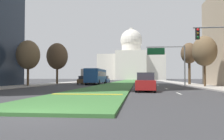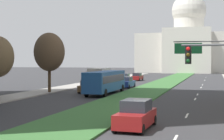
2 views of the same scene
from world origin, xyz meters
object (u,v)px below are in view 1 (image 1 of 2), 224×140
street_tree_left_mid (28,55)px  street_tree_left_far (57,56)px  street_tree_right_mid (205,51)px  sedan_distant (105,80)px  overhead_guide_sign (170,57)px  city_bus (96,75)px  sedan_far_horizon (99,79)px  sedan_very_far (105,79)px  sedan_midblock (84,80)px  sedan_lead_stopped (146,83)px  box_truck_delivery (89,76)px  capitol_building (131,62)px  street_tree_right_far (189,54)px

street_tree_left_mid → street_tree_left_far: 10.99m
street_tree_right_mid → sedan_distant: size_ratio=1.56×
overhead_guide_sign → city_bus: (-13.20, 6.64, -2.90)m
sedan_far_horizon → sedan_very_far: size_ratio=1.05×
street_tree_left_far → sedan_midblock: street_tree_left_far is taller
sedan_lead_stopped → sedan_far_horizon: bearing=104.7°
street_tree_left_far → sedan_very_far: (5.05, 32.88, -4.68)m
sedan_midblock → box_truck_delivery: 6.11m
street_tree_left_mid → box_truck_delivery: street_tree_left_mid is taller
sedan_distant → box_truck_delivery: bearing=-127.0°
street_tree_left_far → sedan_far_horizon: (4.49, 23.81, -4.60)m
sedan_lead_stopped → sedan_distant: bearing=104.5°
street_tree_left_mid → street_tree_left_far: size_ratio=0.86×
capitol_building → overhead_guide_sign: bearing=-84.8°
street_tree_right_mid → street_tree_left_far: street_tree_left_far is taller
capitol_building → overhead_guide_sign: (8.79, -97.15, -5.36)m
capitol_building → box_truck_delivery: size_ratio=5.78×
sedan_midblock → sedan_far_horizon: (-0.27, 21.54, 0.08)m
overhead_guide_sign → street_tree_right_far: bearing=48.6°
street_tree_right_far → sedan_very_far: bearing=119.9°
street_tree_right_mid → street_tree_left_far: (-24.77, 11.02, 0.47)m
sedan_far_horizon → sedan_distant: bearing=-74.8°
street_tree_right_far → sedan_very_far: street_tree_right_far is taller
street_tree_left_far → box_truck_delivery: (4.56, 8.31, -3.79)m
street_tree_left_far → street_tree_right_far: bearing=-3.2°
street_tree_left_mid → sedan_lead_stopped: (17.07, -10.63, -3.87)m
box_truck_delivery → city_bus: bearing=-68.5°
street_tree_right_far → city_bus: 17.73m
street_tree_right_far → box_truck_delivery: bearing=154.4°
street_tree_right_mid → sedan_far_horizon: 40.52m
capitol_building → sedan_far_horizon: capitol_building is taller
street_tree_left_mid → sedan_midblock: street_tree_left_mid is taller
overhead_guide_sign → sedan_midblock: size_ratio=1.49×
sedan_very_far → street_tree_right_mid: bearing=-65.8°
street_tree_right_mid → sedan_midblock: size_ratio=1.63×
overhead_guide_sign → street_tree_right_mid: 6.54m
street_tree_left_mid → city_bus: 14.62m
street_tree_left_mid → sedan_distant: bearing=70.4°
overhead_guide_sign → street_tree_left_far: 21.58m
street_tree_left_mid → sedan_far_horizon: street_tree_left_mid is taller
street_tree_left_far → city_bus: street_tree_left_far is taller
sedan_very_far → sedan_lead_stopped: bearing=-78.3°
sedan_very_far → street_tree_left_far: bearing=-98.7°
street_tree_left_mid → box_truck_delivery: 20.19m
street_tree_left_far → sedan_very_far: size_ratio=1.82×
capitol_building → box_truck_delivery: (-7.39, -82.96, -8.35)m
street_tree_right_far → sedan_midblock: bearing=169.7°
sedan_distant → city_bus: city_bus is taller
sedan_lead_stopped → city_bus: size_ratio=0.41×
overhead_guide_sign → sedan_far_horizon: overhead_guide_sign is taller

